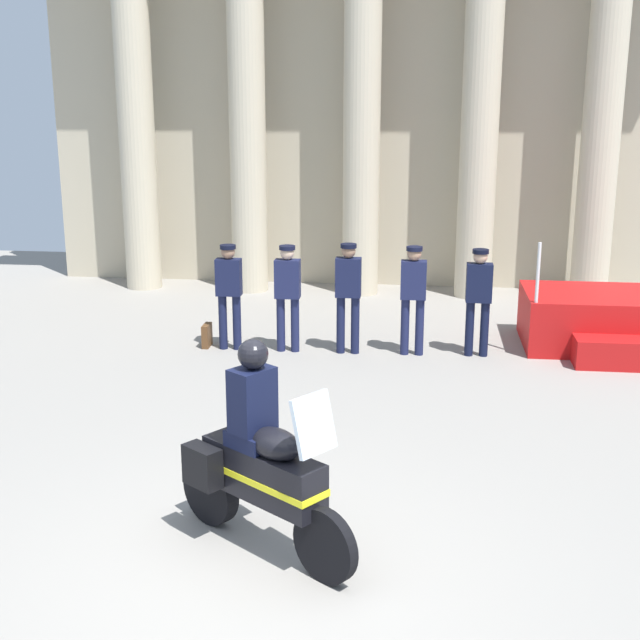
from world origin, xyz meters
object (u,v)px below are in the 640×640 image
object	(u,v)px
reviewing_stand	(614,322)
officer_in_row_0	(229,288)
motorcycle_with_rider	(258,463)
officer_in_row_2	(348,289)
officer_in_row_3	(413,291)
briefcase_on_ground	(207,335)
officer_in_row_4	(479,294)
officer_in_row_1	(288,290)

from	to	relation	value
reviewing_stand	officer_in_row_0	world-z (taller)	reviewing_stand
officer_in_row_0	reviewing_stand	bearing A→B (deg)	-172.82
reviewing_stand	motorcycle_with_rider	world-z (taller)	motorcycle_with_rider
officer_in_row_2	officer_in_row_3	bearing A→B (deg)	-178.13
officer_in_row_2	briefcase_on_ground	xyz separation A→B (m)	(-2.22, 0.07, -0.82)
officer_in_row_2	officer_in_row_4	xyz separation A→B (m)	(1.94, 0.09, -0.03)
reviewing_stand	officer_in_row_0	size ratio (longest dim) A/B	1.69
officer_in_row_1	briefcase_on_ground	size ratio (longest dim) A/B	4.57
briefcase_on_ground	officer_in_row_2	bearing A→B (deg)	-1.89
officer_in_row_1	briefcase_on_ground	distance (m)	1.52
officer_in_row_0	officer_in_row_3	xyz separation A→B (m)	(2.80, 0.04, 0.02)
officer_in_row_2	officer_in_row_1	bearing A→B (deg)	0.45
reviewing_stand	motorcycle_with_rider	xyz separation A→B (m)	(-4.35, -6.63, 0.38)
officer_in_row_2	motorcycle_with_rider	distance (m)	5.88
reviewing_stand	briefcase_on_ground	distance (m)	6.34
reviewing_stand	briefcase_on_ground	xyz separation A→B (m)	(-6.30, -0.69, -0.23)
officer_in_row_4	motorcycle_with_rider	distance (m)	6.35
officer_in_row_0	officer_in_row_4	world-z (taller)	officer_in_row_0
officer_in_row_3	briefcase_on_ground	bearing A→B (deg)	-0.92
officer_in_row_3	officer_in_row_4	world-z (taller)	officer_in_row_3
motorcycle_with_rider	briefcase_on_ground	bearing A→B (deg)	144.91
reviewing_stand	officer_in_row_3	size ratio (longest dim) A/B	1.66
officer_in_row_4	officer_in_row_0	bearing A→B (deg)	1.16
officer_in_row_1	officer_in_row_3	distance (m)	1.89
reviewing_stand	officer_in_row_4	distance (m)	2.31
officer_in_row_0	motorcycle_with_rider	xyz separation A→B (m)	(1.56, -5.86, -0.17)
reviewing_stand	officer_in_row_3	bearing A→B (deg)	-166.84
officer_in_row_2	officer_in_row_4	distance (m)	1.94
officer_in_row_4	briefcase_on_ground	bearing A→B (deg)	-0.08
officer_in_row_1	officer_in_row_3	world-z (taller)	officer_in_row_3
officer_in_row_0	briefcase_on_ground	world-z (taller)	officer_in_row_0
officer_in_row_2	briefcase_on_ground	world-z (taller)	officer_in_row_2
officer_in_row_0	briefcase_on_ground	size ratio (longest dim) A/B	4.54
reviewing_stand	officer_in_row_4	world-z (taller)	reviewing_stand
reviewing_stand	motorcycle_with_rider	bearing A→B (deg)	-123.28
officer_in_row_1	reviewing_stand	bearing A→B (deg)	-171.45
officer_in_row_1	officer_in_row_2	world-z (taller)	officer_in_row_2
reviewing_stand	officer_in_row_0	distance (m)	5.98
officer_in_row_1	briefcase_on_ground	xyz separation A→B (m)	(-1.30, 0.08, -0.79)
officer_in_row_1	motorcycle_with_rider	size ratio (longest dim) A/B	0.87
reviewing_stand	officer_in_row_4	size ratio (longest dim) A/B	1.69
officer_in_row_3	motorcycle_with_rider	bearing A→B (deg)	77.87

